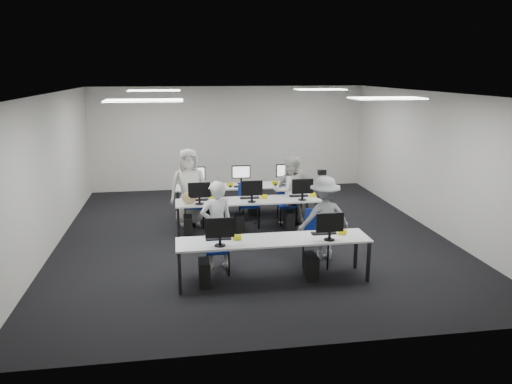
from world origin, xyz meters
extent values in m
plane|color=black|center=(0.00, 0.00, 0.00)|extent=(9.00, 9.00, 0.00)
plane|color=white|center=(0.00, 0.00, 3.00)|extent=(9.00, 9.00, 0.00)
cube|color=silver|center=(0.00, 4.50, 1.50)|extent=(8.00, 0.02, 3.00)
cube|color=silver|center=(0.00, -4.50, 1.50)|extent=(8.00, 0.02, 3.00)
cube|color=silver|center=(-4.00, 0.00, 1.50)|extent=(0.02, 9.00, 3.00)
cube|color=silver|center=(4.00, 0.00, 1.50)|extent=(0.02, 9.00, 3.00)
cube|color=white|center=(-2.00, -2.00, 2.98)|extent=(1.20, 0.60, 0.02)
cube|color=white|center=(2.00, -2.00, 2.98)|extent=(1.20, 0.60, 0.02)
cube|color=white|center=(-2.00, 2.00, 2.98)|extent=(1.20, 0.60, 0.02)
cube|color=white|center=(2.00, 2.00, 2.98)|extent=(1.20, 0.60, 0.02)
cube|color=silver|center=(0.00, -2.40, 0.71)|extent=(3.20, 0.70, 0.03)
cube|color=black|center=(-1.55, -2.70, 0.35)|extent=(0.05, 0.05, 0.70)
cube|color=black|center=(-1.55, -2.10, 0.35)|extent=(0.05, 0.05, 0.70)
cube|color=black|center=(1.55, -2.70, 0.35)|extent=(0.05, 0.05, 0.70)
cube|color=black|center=(1.55, -2.10, 0.35)|extent=(0.05, 0.05, 0.70)
cube|color=silver|center=(0.00, 0.20, 0.71)|extent=(3.20, 0.70, 0.03)
cube|color=black|center=(-1.55, -0.10, 0.35)|extent=(0.05, 0.05, 0.70)
cube|color=black|center=(-1.55, 0.50, 0.35)|extent=(0.05, 0.05, 0.70)
cube|color=black|center=(1.55, -0.10, 0.35)|extent=(0.05, 0.05, 0.70)
cube|color=black|center=(1.55, 0.50, 0.35)|extent=(0.05, 0.05, 0.70)
cube|color=silver|center=(0.00, 1.60, 0.71)|extent=(3.20, 0.70, 0.03)
cube|color=black|center=(-1.55, 1.30, 0.35)|extent=(0.05, 0.05, 0.70)
cube|color=black|center=(-1.55, 1.90, 0.35)|extent=(0.05, 0.05, 0.70)
cube|color=black|center=(1.55, 1.30, 0.35)|extent=(0.05, 0.05, 0.70)
cube|color=black|center=(1.55, 1.90, 0.35)|extent=(0.05, 0.05, 0.70)
cube|color=#0C459C|center=(-0.90, -2.58, 1.03)|extent=(0.46, 0.04, 0.32)
cube|color=black|center=(-0.90, -2.26, 0.74)|extent=(0.42, 0.14, 0.02)
ellipsoid|color=black|center=(-0.60, -2.26, 0.75)|extent=(0.07, 0.10, 0.04)
cube|color=black|center=(-1.15, -2.40, 0.21)|extent=(0.18, 0.40, 0.42)
cube|color=white|center=(0.90, -2.58, 1.03)|extent=(0.46, 0.04, 0.32)
cube|color=black|center=(0.90, -2.26, 0.74)|extent=(0.42, 0.14, 0.02)
ellipsoid|color=black|center=(1.20, -2.26, 0.75)|extent=(0.07, 0.10, 0.04)
cube|color=black|center=(0.65, -2.40, 0.21)|extent=(0.18, 0.40, 0.42)
cube|color=white|center=(-1.10, 0.02, 1.03)|extent=(0.46, 0.04, 0.32)
cube|color=black|center=(-1.10, 0.34, 0.74)|extent=(0.42, 0.14, 0.02)
ellipsoid|color=black|center=(-0.80, 0.34, 0.75)|extent=(0.07, 0.10, 0.04)
cube|color=black|center=(-1.35, 0.20, 0.21)|extent=(0.18, 0.40, 0.42)
cube|color=white|center=(0.00, 0.02, 1.03)|extent=(0.46, 0.04, 0.32)
cube|color=black|center=(0.00, 0.34, 0.74)|extent=(0.42, 0.14, 0.02)
ellipsoid|color=black|center=(0.30, 0.34, 0.75)|extent=(0.07, 0.10, 0.04)
cube|color=black|center=(-0.25, 0.20, 0.21)|extent=(0.18, 0.40, 0.42)
cube|color=white|center=(1.10, 0.02, 1.03)|extent=(0.46, 0.04, 0.32)
cube|color=black|center=(1.10, 0.34, 0.74)|extent=(0.42, 0.14, 0.02)
ellipsoid|color=black|center=(1.40, 0.34, 0.75)|extent=(0.07, 0.10, 0.04)
cube|color=black|center=(0.85, 0.20, 0.21)|extent=(0.18, 0.40, 0.42)
cube|color=white|center=(-1.10, 1.78, 1.03)|extent=(0.46, 0.04, 0.32)
cube|color=black|center=(-1.10, 1.46, 0.74)|extent=(0.42, 0.14, 0.02)
ellipsoid|color=black|center=(-1.40, 1.46, 0.75)|extent=(0.07, 0.10, 0.04)
cube|color=black|center=(-0.85, 1.60, 0.21)|extent=(0.18, 0.40, 0.42)
cube|color=white|center=(0.00, 1.78, 1.03)|extent=(0.46, 0.04, 0.32)
cube|color=black|center=(0.00, 1.46, 0.74)|extent=(0.42, 0.14, 0.02)
ellipsoid|color=black|center=(-0.30, 1.46, 0.75)|extent=(0.07, 0.10, 0.04)
cube|color=black|center=(0.25, 1.60, 0.21)|extent=(0.18, 0.40, 0.42)
cube|color=white|center=(1.10, 1.78, 1.03)|extent=(0.46, 0.04, 0.32)
cube|color=black|center=(1.10, 1.46, 0.74)|extent=(0.42, 0.14, 0.02)
ellipsoid|color=black|center=(0.80, 1.46, 0.75)|extent=(0.07, 0.10, 0.04)
cube|color=black|center=(1.35, 1.60, 0.21)|extent=(0.18, 0.40, 0.42)
cube|color=navy|center=(-0.90, -1.91, 0.41)|extent=(0.40, 0.38, 0.05)
cube|color=navy|center=(-0.90, -1.73, 0.65)|extent=(0.38, 0.05, 0.32)
cube|color=navy|center=(0.90, -1.81, 0.50)|extent=(0.60, 0.58, 0.07)
cube|color=navy|center=(0.97, -1.61, 0.78)|extent=(0.45, 0.19, 0.39)
cube|color=navy|center=(-1.15, 0.87, 0.47)|extent=(0.53, 0.52, 0.06)
cube|color=navy|center=(-1.10, 1.07, 0.73)|extent=(0.43, 0.15, 0.37)
cube|color=navy|center=(0.05, 0.69, 0.49)|extent=(0.53, 0.52, 0.06)
cube|color=navy|center=(0.08, 0.90, 0.77)|extent=(0.45, 0.12, 0.38)
cube|color=navy|center=(0.92, 0.71, 0.43)|extent=(0.41, 0.39, 0.06)
cube|color=navy|center=(0.92, 0.90, 0.67)|extent=(0.39, 0.05, 0.33)
cube|color=navy|center=(-1.02, 1.13, 0.42)|extent=(0.47, 0.46, 0.05)
cube|color=navy|center=(-1.06, 0.96, 0.65)|extent=(0.38, 0.13, 0.32)
cube|color=navy|center=(0.10, 1.07, 0.46)|extent=(0.56, 0.55, 0.06)
cube|color=navy|center=(0.03, 0.89, 0.71)|extent=(0.41, 0.20, 0.36)
cube|color=navy|center=(1.06, 1.00, 0.48)|extent=(0.57, 0.56, 0.06)
cube|color=navy|center=(1.12, 0.81, 0.75)|extent=(0.43, 0.19, 0.37)
ellipsoid|color=tan|center=(-1.30, 0.10, 0.86)|extent=(0.37, 0.30, 0.26)
imported|color=silver|center=(-0.88, -1.70, 0.80)|extent=(0.66, 0.52, 1.60)
imported|color=silver|center=(0.95, 0.74, 0.78)|extent=(0.90, 0.80, 1.56)
imported|color=silver|center=(-1.29, 0.98, 0.88)|extent=(0.89, 0.61, 1.75)
imported|color=silver|center=(1.12, 0.85, 0.77)|extent=(0.95, 0.52, 1.53)
imported|color=slate|center=(1.12, -1.55, 0.78)|extent=(1.06, 0.68, 1.57)
cube|color=black|center=(1.10, -1.37, 1.62)|extent=(0.16, 0.19, 0.10)
camera|label=1|loc=(-1.51, -10.07, 3.44)|focal=35.00mm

